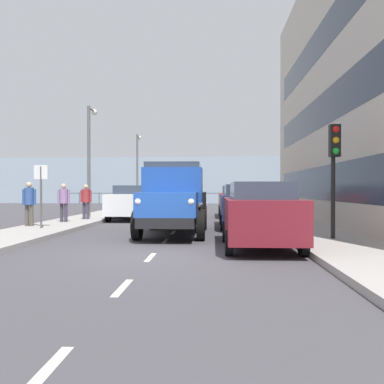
# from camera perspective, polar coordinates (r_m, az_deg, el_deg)

# --- Properties ---
(ground_plane) EXTENTS (80.00, 80.00, 0.00)m
(ground_plane) POSITION_cam_1_polar(r_m,az_deg,el_deg) (20.73, -0.90, -3.85)
(ground_plane) COLOR #423F44
(sidewalk_left) EXTENTS (2.33, 38.72, 0.15)m
(sidewalk_left) POSITION_cam_1_polar(r_m,az_deg,el_deg) (20.94, 12.20, -3.61)
(sidewalk_left) COLOR #9E9993
(sidewalk_left) RESTS_ON ground_plane
(sidewalk_right) EXTENTS (2.33, 38.72, 0.15)m
(sidewalk_right) POSITION_cam_1_polar(r_m,az_deg,el_deg) (21.57, -13.61, -3.49)
(sidewalk_right) COLOR #9E9993
(sidewalk_right) RESTS_ON ground_plane
(road_centreline_markings) EXTENTS (0.12, 35.77, 0.01)m
(road_centreline_markings) POSITION_cam_1_polar(r_m,az_deg,el_deg) (21.02, -0.84, -3.78)
(road_centreline_markings) COLOR silver
(road_centreline_markings) RESTS_ON ground_plane
(sea_horizon) EXTENTS (80.00, 0.80, 5.00)m
(sea_horizon) POSITION_cam_1_polar(r_m,az_deg,el_deg) (43.02, 1.14, 1.70)
(sea_horizon) COLOR #8C9EAD
(sea_horizon) RESTS_ON ground_plane
(seawall_railing) EXTENTS (28.08, 0.08, 1.20)m
(seawall_railing) POSITION_cam_1_polar(r_m,az_deg,el_deg) (39.41, 0.97, -0.48)
(seawall_railing) COLOR #4C5156
(seawall_railing) RESTS_ON ground_plane
(truck_vintage_blue) EXTENTS (2.17, 5.64, 2.43)m
(truck_vintage_blue) POSITION_cam_1_polar(r_m,az_deg,el_deg) (13.33, -2.71, -1.15)
(truck_vintage_blue) COLOR black
(truck_vintage_blue) RESTS_ON ground_plane
(car_maroon_kerbside_near) EXTENTS (1.88, 3.94, 1.72)m
(car_maroon_kerbside_near) POSITION_cam_1_polar(r_m,az_deg,el_deg) (10.52, 9.69, -3.13)
(car_maroon_kerbside_near) COLOR maroon
(car_maroon_kerbside_near) RESTS_ON ground_plane
(car_navy_kerbside_1) EXTENTS (1.89, 4.22, 1.72)m
(car_navy_kerbside_1) POSITION_cam_1_polar(r_m,az_deg,el_deg) (16.08, 7.38, -1.89)
(car_navy_kerbside_1) COLOR navy
(car_navy_kerbside_1) RESTS_ON ground_plane
(car_red_kerbside_2) EXTENTS (1.79, 4.25, 1.72)m
(car_red_kerbside_2) POSITION_cam_1_polar(r_m,az_deg,el_deg) (22.21, 6.18, -1.25)
(car_red_kerbside_2) COLOR #B21E1E
(car_red_kerbside_2) RESTS_ON ground_plane
(car_white_oppositeside_0) EXTENTS (1.94, 4.32, 1.72)m
(car_white_oppositeside_0) POSITION_cam_1_polar(r_m,az_deg,el_deg) (20.28, -8.49, -1.41)
(car_white_oppositeside_0) COLOR white
(car_white_oppositeside_0) RESTS_ON ground_plane
(car_teal_oppositeside_1) EXTENTS (1.95, 3.95, 1.72)m
(car_teal_oppositeside_1) POSITION_cam_1_polar(r_m,az_deg,el_deg) (25.66, -6.05, -1.02)
(car_teal_oppositeside_1) COLOR #1E6670
(car_teal_oppositeside_1) RESTS_ON ground_plane
(pedestrian_near_railing) EXTENTS (0.53, 0.34, 1.67)m
(pedestrian_near_railing) POSITION_cam_1_polar(r_m,az_deg,el_deg) (16.23, -22.24, -1.08)
(pedestrian_near_railing) COLOR #4C473D
(pedestrian_near_railing) RESTS_ON sidewalk_right
(pedestrian_couple_b) EXTENTS (0.53, 0.34, 1.63)m
(pedestrian_couple_b) POSITION_cam_1_polar(r_m,az_deg,el_deg) (17.75, -17.85, -1.02)
(pedestrian_couple_b) COLOR #383342
(pedestrian_couple_b) RESTS_ON sidewalk_right
(pedestrian_with_bag) EXTENTS (0.53, 0.34, 1.61)m
(pedestrian_with_bag) POSITION_cam_1_polar(r_m,az_deg,el_deg) (19.16, -14.91, -0.94)
(pedestrian_with_bag) COLOR #383342
(pedestrian_with_bag) RESTS_ON sidewalk_right
(traffic_light_near) EXTENTS (0.28, 0.41, 3.20)m
(traffic_light_near) POSITION_cam_1_polar(r_m,az_deg,el_deg) (11.91, 19.65, 4.86)
(traffic_light_near) COLOR black
(traffic_light_near) RESTS_ON sidewalk_left
(lamp_post_promenade) EXTENTS (0.32, 1.14, 5.59)m
(lamp_post_promenade) POSITION_cam_1_polar(r_m,az_deg,el_deg) (21.02, -14.37, 5.86)
(lamp_post_promenade) COLOR #59595B
(lamp_post_promenade) RESTS_ON sidewalk_right
(lamp_post_far) EXTENTS (0.32, 1.14, 5.80)m
(lamp_post_far) POSITION_cam_1_polar(r_m,az_deg,el_deg) (32.65, -7.76, 4.12)
(lamp_post_far) COLOR #59595B
(lamp_post_far) RESTS_ON sidewalk_right
(street_sign) EXTENTS (0.50, 0.07, 2.25)m
(street_sign) POSITION_cam_1_polar(r_m,az_deg,el_deg) (15.20, -20.77, 0.92)
(street_sign) COLOR #4C4C4C
(street_sign) RESTS_ON sidewalk_right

